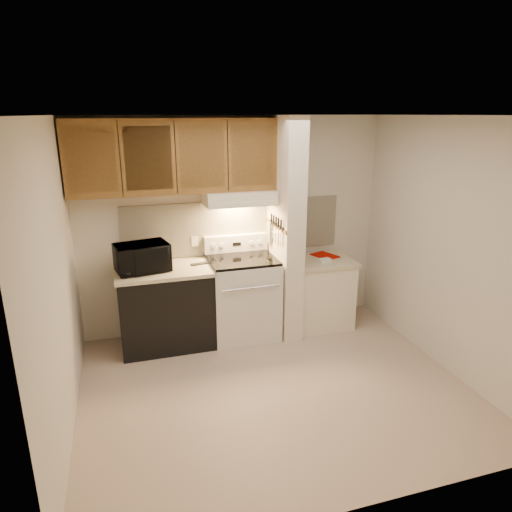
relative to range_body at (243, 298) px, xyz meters
name	(u,v)px	position (x,y,z in m)	size (l,w,h in m)	color
floor	(274,387)	(0.00, -1.16, -0.46)	(3.60, 3.60, 0.00)	#BAA38E
ceiling	(278,115)	(0.00, -1.16, 2.04)	(3.60, 3.60, 0.00)	white
wall_back	(235,225)	(0.00, 0.34, 0.79)	(3.60, 0.02, 2.50)	beige
wall_left	(56,285)	(-1.80, -1.16, 0.79)	(0.02, 3.00, 2.50)	beige
wall_right	(448,247)	(1.80, -1.16, 0.79)	(0.02, 3.00, 2.50)	beige
backsplash	(235,227)	(0.00, 0.33, 0.78)	(2.60, 0.02, 0.63)	#F7EECC
range_body	(243,298)	(0.00, 0.00, 0.00)	(0.76, 0.65, 0.92)	silver
oven_window	(250,306)	(0.00, -0.32, 0.04)	(0.50, 0.01, 0.30)	black
oven_handle	(251,288)	(0.00, -0.35, 0.26)	(0.02, 0.02, 0.65)	silver
cooktop	(242,259)	(0.00, 0.00, 0.48)	(0.74, 0.64, 0.03)	black
range_backguard	(236,243)	(0.00, 0.28, 0.59)	(0.76, 0.08, 0.20)	silver
range_display	(237,244)	(0.00, 0.24, 0.59)	(0.10, 0.01, 0.04)	black
range_knob_left_outer	(214,246)	(-0.28, 0.24, 0.59)	(0.05, 0.05, 0.02)	silver
range_knob_left_inner	(222,245)	(-0.18, 0.24, 0.59)	(0.05, 0.05, 0.02)	silver
range_knob_right_inner	(252,243)	(0.18, 0.24, 0.59)	(0.05, 0.05, 0.02)	silver
range_knob_right_outer	(260,242)	(0.28, 0.24, 0.59)	(0.05, 0.05, 0.02)	silver
dishwasher_front	(166,309)	(-0.88, 0.01, -0.03)	(1.00, 0.63, 0.87)	black
left_countertop	(164,270)	(-0.88, 0.01, 0.43)	(1.04, 0.67, 0.04)	beige
spoon_rest	(200,264)	(-0.48, 0.04, 0.46)	(0.20, 0.06, 0.01)	black
teal_jar	(130,270)	(-1.23, -0.09, 0.50)	(0.09, 0.09, 0.10)	#265B60
outlet	(195,241)	(-0.48, 0.32, 0.64)	(0.08, 0.01, 0.12)	white
microwave	(142,258)	(-1.10, -0.01, 0.60)	(0.54, 0.37, 0.30)	black
partition_pillar	(285,229)	(0.51, -0.01, 0.79)	(0.22, 0.70, 2.50)	silver
pillar_trim	(276,226)	(0.39, -0.01, 0.84)	(0.01, 0.70, 0.04)	brown
knife_strip	(277,225)	(0.39, -0.06, 0.86)	(0.02, 0.42, 0.04)	black
knife_blade_a	(280,237)	(0.38, -0.21, 0.76)	(0.01, 0.04, 0.16)	silver
knife_handle_a	(281,224)	(0.38, -0.23, 0.91)	(0.02, 0.02, 0.10)	black
knife_blade_b	(278,237)	(0.38, -0.14, 0.75)	(0.01, 0.04, 0.18)	silver
knife_handle_b	(278,223)	(0.38, -0.14, 0.91)	(0.02, 0.02, 0.10)	black
knife_blade_c	(276,236)	(0.38, -0.06, 0.74)	(0.01, 0.04, 0.20)	silver
knife_handle_c	(276,221)	(0.38, -0.07, 0.91)	(0.02, 0.02, 0.10)	black
knife_blade_d	(273,232)	(0.38, 0.03, 0.76)	(0.01, 0.04, 0.16)	silver
knife_handle_d	(274,219)	(0.38, 0.02, 0.91)	(0.02, 0.02, 0.10)	black
knife_blade_e	(271,231)	(0.38, 0.10, 0.75)	(0.01, 0.04, 0.18)	silver
knife_handle_e	(271,218)	(0.38, 0.10, 0.91)	(0.02, 0.02, 0.10)	black
oven_mitt	(270,232)	(0.38, 0.17, 0.72)	(0.03, 0.11, 0.25)	gray
right_cab_base	(319,294)	(0.97, -0.01, -0.06)	(0.70, 0.60, 0.81)	white
right_countertop	(321,261)	(0.97, -0.01, 0.37)	(0.74, 0.64, 0.04)	beige
red_folder	(325,256)	(1.07, 0.09, 0.40)	(0.23, 0.31, 0.01)	#AC0B00
white_box	(325,260)	(0.98, -0.11, 0.41)	(0.13, 0.09, 0.04)	white
range_hood	(239,197)	(0.00, 0.12, 1.17)	(0.78, 0.44, 0.15)	white
hood_lip	(244,205)	(0.00, -0.08, 1.12)	(0.78, 0.04, 0.06)	white
upper_cabinets	(174,156)	(-0.69, 0.17, 1.62)	(2.18, 0.33, 0.77)	brown
cab_door_a	(91,160)	(-1.51, 0.01, 1.62)	(0.46, 0.01, 0.63)	brown
cab_gap_a	(120,159)	(-1.23, 0.01, 1.62)	(0.01, 0.01, 0.73)	black
cab_door_b	(148,158)	(-0.96, 0.01, 1.62)	(0.46, 0.01, 0.63)	brown
cab_gap_b	(176,158)	(-0.69, 0.01, 1.62)	(0.01, 0.01, 0.73)	black
cab_door_c	(202,157)	(-0.42, 0.01, 1.62)	(0.46, 0.01, 0.63)	brown
cab_gap_c	(228,156)	(-0.14, 0.01, 1.62)	(0.01, 0.01, 0.73)	black
cab_door_d	(253,156)	(0.13, 0.01, 1.62)	(0.46, 0.01, 0.63)	brown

